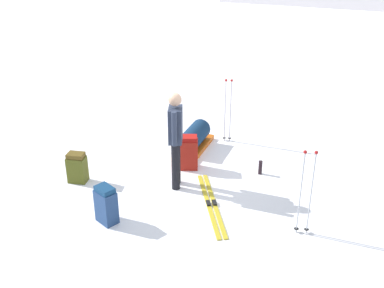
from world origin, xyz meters
name	(u,v)px	position (x,y,z in m)	size (l,w,h in m)	color
ground_plane	(192,179)	(0.00, 0.00, 0.00)	(80.00, 80.00, 0.00)	white
skier_standing	(176,136)	(-0.17, -0.30, 0.95)	(0.32, 0.54, 1.70)	black
ski_pair_near	(211,204)	(0.61, -0.64, 0.01)	(1.10, 1.73, 0.05)	gold
backpack_large_dark	(77,168)	(-1.84, -0.83, 0.27)	(0.36, 0.29, 0.55)	#4C5019
backpack_bright	(106,205)	(-0.71, -1.69, 0.30)	(0.39, 0.34, 0.61)	navy
backpack_small_spare	(188,153)	(-0.22, 0.37, 0.32)	(0.41, 0.35, 0.65)	maroon
ski_poles_planted_near	(228,107)	(0.06, 1.79, 0.75)	(0.17, 0.10, 1.35)	#B7B1BE
ski_poles_planted_far	(306,189)	(2.10, -0.84, 0.75)	(0.21, 0.11, 1.35)	#ABB0B8
gear_sled	(194,139)	(-0.43, 1.15, 0.22)	(0.49, 1.26, 0.49)	#DA5B11
thermos_bottle	(260,168)	(1.07, 0.66, 0.13)	(0.07, 0.07, 0.26)	black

